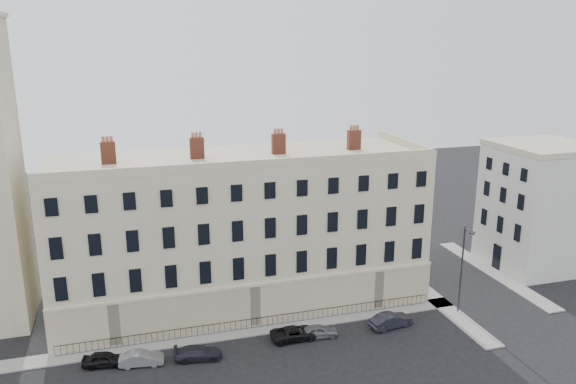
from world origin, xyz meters
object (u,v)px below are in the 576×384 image
object	(u,v)px
car_b	(141,358)
car_c	(198,353)
car_d	(294,333)
car_e	(318,331)
car_a	(105,359)
car_f	(391,320)
streetlamp	(462,266)

from	to	relation	value
car_b	car_c	world-z (taller)	car_b
car_d	car_e	bearing A→B (deg)	-97.42
car_a	car_b	world-z (taller)	car_a
car_c	car_f	xyz separation A→B (m)	(17.95, 0.36, 0.10)
car_c	car_f	size ratio (longest dim) A/B	0.97
car_d	car_e	xyz separation A→B (m)	(2.17, -0.27, 0.00)
car_a	streetlamp	bearing A→B (deg)	-80.62
car_a	car_d	size ratio (longest dim) A/B	0.84
car_d	car_f	world-z (taller)	car_f
car_a	car_f	world-z (taller)	car_f
car_d	car_a	bearing A→B (deg)	88.47
car_b	car_f	bearing A→B (deg)	-83.25
car_b	streetlamp	world-z (taller)	streetlamp
car_d	car_e	world-z (taller)	car_e
car_b	car_e	world-z (taller)	car_e
car_d	streetlamp	distance (m)	17.48
car_c	car_d	world-z (taller)	car_d
car_c	car_b	bearing A→B (deg)	93.25
car_c	streetlamp	distance (m)	26.00
car_a	car_c	world-z (taller)	car_a
car_c	car_e	xyz separation A→B (m)	(10.85, 0.53, 0.02)
car_f	streetlamp	xyz separation A→B (m)	(7.66, 0.71, 4.26)
car_c	car_e	bearing A→B (deg)	-78.34
streetlamp	car_b	bearing A→B (deg)	170.20
car_b	streetlamp	xyz separation A→B (m)	(30.19, 0.61, 4.35)
car_f	streetlamp	size ratio (longest dim) A/B	0.46
car_c	car_d	xyz separation A→B (m)	(8.68, 0.80, 0.01)
car_b	car_c	xyz separation A→B (m)	(4.58, -0.45, -0.01)
car_a	car_e	xyz separation A→B (m)	(18.31, -0.62, -0.01)
car_c	streetlamp	world-z (taller)	streetlamp
car_a	car_c	xyz separation A→B (m)	(7.47, -1.16, -0.03)
car_c	streetlamp	size ratio (longest dim) A/B	0.45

